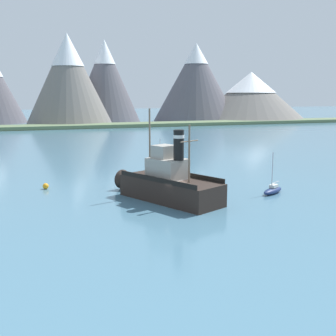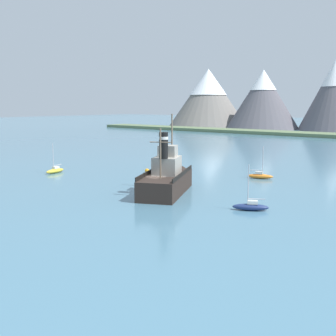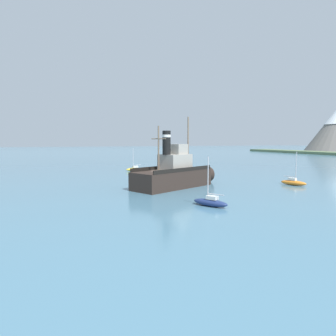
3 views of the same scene
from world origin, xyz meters
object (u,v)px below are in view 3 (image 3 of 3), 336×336
at_px(old_tugboat, 176,174).
at_px(sailboat_navy, 210,202).
at_px(mooring_buoy, 199,173).
at_px(sailboat_orange, 293,182).
at_px(sailboat_yellow, 135,169).

height_order(old_tugboat, sailboat_navy, old_tugboat).
relative_size(old_tugboat, mooring_buoy, 19.89).
xyz_separation_m(sailboat_orange, sailboat_yellow, (-28.39, -16.51, 0.00)).
xyz_separation_m(old_tugboat, mooring_buoy, (-12.30, 9.80, -1.47)).
xyz_separation_m(old_tugboat, sailboat_orange, (4.46, 16.75, -1.40)).
relative_size(old_tugboat, sailboat_yellow, 2.95).
height_order(old_tugboat, sailboat_yellow, old_tugboat).
bearing_deg(sailboat_orange, old_tugboat, -104.92).
bearing_deg(old_tugboat, mooring_buoy, 141.46).
relative_size(sailboat_orange, sailboat_yellow, 1.00).
relative_size(old_tugboat, sailboat_orange, 2.95).
relative_size(old_tugboat, sailboat_navy, 2.95).
bearing_deg(sailboat_orange, mooring_buoy, -157.47).
distance_m(sailboat_navy, sailboat_orange, 19.91).
relative_size(sailboat_navy, sailboat_orange, 1.00).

